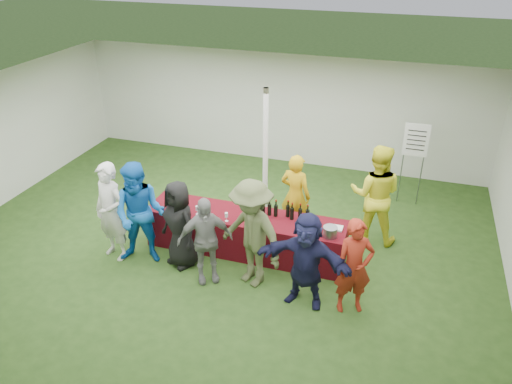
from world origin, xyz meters
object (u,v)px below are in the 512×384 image
(staff_back, at_px, (375,194))
(customer_3, at_px, (205,240))
(customer_0, at_px, (111,212))
(customer_5, at_px, (306,260))
(customer_2, at_px, (180,224))
(customer_4, at_px, (252,234))
(dump_bucket, at_px, (330,232))
(wine_list_sign, at_px, (415,146))
(customer_6, at_px, (354,267))
(customer_1, at_px, (140,214))
(staff_pourer, at_px, (295,195))
(serving_table, at_px, (245,233))

(staff_back, distance_m, customer_3, 3.25)
(customer_0, height_order, customer_5, customer_0)
(customer_0, bearing_deg, customer_5, 13.53)
(staff_back, xyz_separation_m, customer_3, (-2.48, -2.09, -0.19))
(customer_2, xyz_separation_m, customer_4, (1.33, -0.13, 0.15))
(staff_back, bearing_deg, customer_4, 47.43)
(customer_2, relative_size, customer_5, 0.99)
(customer_3, bearing_deg, dump_bucket, -9.13)
(wine_list_sign, height_order, customer_5, wine_list_sign)
(staff_back, height_order, customer_2, staff_back)
(customer_4, height_order, customer_6, customer_4)
(customer_3, distance_m, customer_6, 2.41)
(staff_back, bearing_deg, customer_3, 39.56)
(customer_3, bearing_deg, customer_1, 141.16)
(staff_back, distance_m, customer_5, 2.30)
(staff_back, distance_m, customer_6, 2.10)
(staff_pourer, bearing_deg, customer_6, 140.07)
(staff_pourer, relative_size, customer_2, 1.04)
(customer_0, bearing_deg, staff_pourer, 47.63)
(wine_list_sign, xyz_separation_m, customer_1, (-4.33, -3.60, -0.38))
(customer_2, bearing_deg, wine_list_sign, 71.25)
(staff_pourer, height_order, customer_3, staff_pourer)
(customer_3, relative_size, customer_4, 0.82)
(customer_0, xyz_separation_m, customer_4, (2.56, 0.03, 0.03))
(serving_table, distance_m, customer_4, 1.08)
(wine_list_sign, relative_size, customer_2, 1.13)
(wine_list_sign, distance_m, customer_0, 6.11)
(staff_pourer, relative_size, customer_3, 1.07)
(wine_list_sign, bearing_deg, customer_1, -140.25)
(customer_0, bearing_deg, serving_table, 38.44)
(customer_3, bearing_deg, customer_2, 122.91)
(wine_list_sign, xyz_separation_m, staff_back, (-0.59, -1.68, -0.35))
(customer_5, bearing_deg, dump_bucket, 81.11)
(wine_list_sign, distance_m, staff_pourer, 2.84)
(serving_table, relative_size, customer_0, 1.98)
(customer_0, xyz_separation_m, customer_1, (0.55, 0.04, 0.03))
(wine_list_sign, distance_m, customer_5, 4.11)
(customer_1, distance_m, customer_3, 1.28)
(serving_table, xyz_separation_m, staff_pourer, (0.70, 0.85, 0.45))
(staff_back, height_order, customer_5, staff_back)
(customer_1, bearing_deg, customer_5, -16.26)
(customer_0, bearing_deg, customer_6, 14.96)
(customer_4, relative_size, customer_6, 1.19)
(serving_table, distance_m, customer_1, 1.90)
(serving_table, distance_m, customer_3, 1.12)
(staff_pourer, distance_m, customer_6, 2.29)
(serving_table, bearing_deg, dump_bucket, -8.07)
(customer_5, bearing_deg, customer_4, 171.98)
(dump_bucket, distance_m, customer_1, 3.22)
(customer_3, height_order, customer_4, customer_4)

